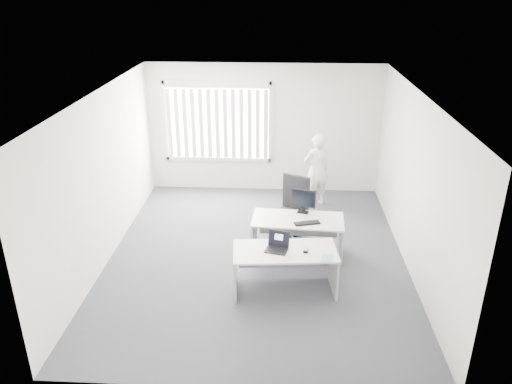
# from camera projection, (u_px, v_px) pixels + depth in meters

# --- Properties ---
(ground) EXTENTS (6.00, 6.00, 0.00)m
(ground) POSITION_uv_depth(u_px,v_px,m) (257.00, 257.00, 8.55)
(ground) COLOR #46454C
(ground) RESTS_ON ground
(wall_back) EXTENTS (5.00, 0.02, 2.80)m
(wall_back) POSITION_uv_depth(u_px,v_px,m) (264.00, 129.00, 10.75)
(wall_back) COLOR silver
(wall_back) RESTS_ON ground
(wall_front) EXTENTS (5.00, 0.02, 2.80)m
(wall_front) POSITION_uv_depth(u_px,v_px,m) (242.00, 288.00, 5.25)
(wall_front) COLOR silver
(wall_front) RESTS_ON ground
(wall_left) EXTENTS (0.02, 6.00, 2.80)m
(wall_left) POSITION_uv_depth(u_px,v_px,m) (104.00, 178.00, 8.12)
(wall_left) COLOR silver
(wall_left) RESTS_ON ground
(wall_right) EXTENTS (0.02, 6.00, 2.80)m
(wall_right) POSITION_uv_depth(u_px,v_px,m) (415.00, 184.00, 7.87)
(wall_right) COLOR silver
(wall_right) RESTS_ON ground
(ceiling) EXTENTS (5.00, 6.00, 0.02)m
(ceiling) POSITION_uv_depth(u_px,v_px,m) (257.00, 94.00, 7.44)
(ceiling) COLOR white
(ceiling) RESTS_ON wall_back
(window) EXTENTS (2.32, 0.06, 1.76)m
(window) POSITION_uv_depth(u_px,v_px,m) (218.00, 122.00, 10.70)
(window) COLOR silver
(window) RESTS_ON wall_back
(blinds) EXTENTS (2.20, 0.10, 1.50)m
(blinds) POSITION_uv_depth(u_px,v_px,m) (217.00, 124.00, 10.66)
(blinds) COLOR silver
(blinds) RESTS_ON wall_back
(desk_near) EXTENTS (1.59, 0.85, 0.70)m
(desk_near) POSITION_uv_depth(u_px,v_px,m) (285.00, 262.00, 7.44)
(desk_near) COLOR white
(desk_near) RESTS_ON ground
(desk_far) EXTENTS (1.56, 0.81, 0.69)m
(desk_far) POSITION_uv_depth(u_px,v_px,m) (298.00, 229.00, 8.41)
(desk_far) COLOR white
(desk_far) RESTS_ON ground
(office_chair) EXTENTS (0.90, 0.90, 1.19)m
(office_chair) POSITION_uv_depth(u_px,v_px,m) (291.00, 221.00, 8.97)
(office_chair) COLOR black
(office_chair) RESTS_ON ground
(person) EXTENTS (0.66, 0.56, 1.54)m
(person) POSITION_uv_depth(u_px,v_px,m) (316.00, 170.00, 10.21)
(person) COLOR white
(person) RESTS_ON ground
(laptop) EXTENTS (0.38, 0.36, 0.25)m
(laptop) POSITION_uv_depth(u_px,v_px,m) (276.00, 243.00, 7.30)
(laptop) COLOR black
(laptop) RESTS_ON desk_near
(paper_sheet) EXTENTS (0.33, 0.24, 0.00)m
(paper_sheet) POSITION_uv_depth(u_px,v_px,m) (312.00, 254.00, 7.26)
(paper_sheet) COLOR silver
(paper_sheet) RESTS_ON desk_near
(mouse) EXTENTS (0.08, 0.12, 0.05)m
(mouse) POSITION_uv_depth(u_px,v_px,m) (306.00, 250.00, 7.32)
(mouse) COLOR silver
(mouse) RESTS_ON paper_sheet
(booklet) EXTENTS (0.20, 0.25, 0.01)m
(booklet) POSITION_uv_depth(u_px,v_px,m) (327.00, 258.00, 7.15)
(booklet) COLOR white
(booklet) RESTS_ON desk_near
(keyboard) EXTENTS (0.45, 0.25, 0.02)m
(keyboard) POSITION_uv_depth(u_px,v_px,m) (307.00, 223.00, 8.17)
(keyboard) COLOR black
(keyboard) RESTS_ON desk_far
(monitor) EXTENTS (0.44, 0.23, 0.42)m
(monitor) POSITION_uv_depth(u_px,v_px,m) (303.00, 201.00, 8.48)
(monitor) COLOR black
(monitor) RESTS_ON desk_far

